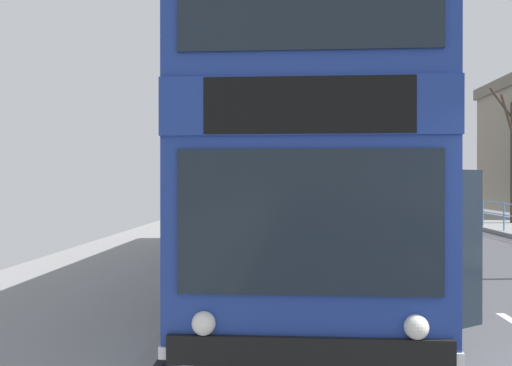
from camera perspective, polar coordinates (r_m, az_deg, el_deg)
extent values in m
cube|color=silver|center=(11.70, 18.21, -8.82)|extent=(0.12, 2.00, 0.00)
cube|color=silver|center=(16.34, 13.86, -6.22)|extent=(0.12, 2.00, 0.00)
cube|color=silver|center=(21.06, 11.46, -4.76)|extent=(0.12, 2.00, 0.00)
cube|color=silver|center=(25.80, 9.94, -3.83)|extent=(0.12, 2.00, 0.00)
cube|color=silver|center=(30.56, 8.90, -3.19)|extent=(0.12, 2.00, 0.00)
cube|color=silver|center=(35.34, 8.14, -2.72)|extent=(0.12, 2.00, 0.00)
cube|color=silver|center=(40.12, 7.56, -2.37)|extent=(0.12, 2.00, 0.00)
cube|color=silver|center=(44.90, 7.11, -2.08)|extent=(0.12, 2.00, 0.00)
cube|color=silver|center=(49.69, 6.74, -1.86)|extent=(0.12, 2.00, 0.00)
cube|color=silver|center=(54.48, 6.44, -1.67)|extent=(0.12, 2.00, 0.00)
cube|color=navy|center=(9.87, 4.59, -3.00)|extent=(2.53, 11.22, 1.87)
cube|color=navy|center=(9.87, 4.59, 3.85)|extent=(2.55, 11.27, 0.49)
cube|color=navy|center=(10.00, 4.59, 10.14)|extent=(2.53, 11.22, 1.71)
cube|color=navy|center=(10.19, 4.59, 15.10)|extent=(2.46, 10.88, 0.08)
cube|color=#19232D|center=(4.25, 5.81, -4.29)|extent=(2.17, 0.04, 1.20)
cube|color=black|center=(4.28, 5.82, 8.55)|extent=(1.73, 0.04, 0.47)
cube|color=black|center=(4.46, 5.81, -18.00)|extent=(2.34, 0.09, 0.24)
cube|color=silver|center=(9.96, 4.58, -8.03)|extent=(2.56, 11.27, 0.10)
cube|color=#19232D|center=(10.23, 11.55, -1.42)|extent=(0.07, 8.74, 0.97)
cube|color=#19232D|center=(10.11, 11.78, 10.52)|extent=(0.08, 10.08, 1.02)
cube|color=#19232D|center=(10.20, -2.45, -1.42)|extent=(0.07, 8.74, 0.97)
cube|color=#19232D|center=(10.08, -2.63, 10.57)|extent=(0.08, 10.08, 1.02)
sphere|color=white|center=(4.50, 17.25, -14.92)|extent=(0.20, 0.20, 0.20)
sphere|color=white|center=(4.44, -5.79, -15.12)|extent=(0.20, 0.20, 0.20)
cube|color=#19232D|center=(5.60, 21.15, -6.86)|extent=(0.68, 0.49, 1.61)
cube|color=black|center=(5.80, 17.03, -6.61)|extent=(0.11, 0.90, 1.61)
cylinder|color=black|center=(6.72, 15.40, -11.13)|extent=(0.31, 1.04, 1.04)
cylinder|color=black|center=(6.67, -5.35, -11.22)|extent=(0.31, 1.04, 1.04)
cylinder|color=black|center=(13.68, 9.31, -5.30)|extent=(0.31, 1.04, 1.04)
cylinder|color=black|center=(13.66, -0.66, -5.31)|extent=(0.31, 1.04, 1.04)
cube|color=#19512D|center=(27.75, 15.83, -0.09)|extent=(2.77, 9.62, 2.72)
cube|color=#19232D|center=(27.54, 13.24, 0.70)|extent=(0.24, 8.12, 1.30)
cube|color=#19232D|center=(28.02, 18.38, 0.69)|extent=(0.24, 8.12, 1.30)
cube|color=#19232D|center=(32.47, 14.22, 0.44)|extent=(2.16, 0.09, 1.63)
cylinder|color=black|center=(30.33, 12.58, -2.32)|extent=(0.31, 0.97, 0.96)
cylinder|color=black|center=(30.75, 17.05, -2.29)|extent=(0.31, 0.97, 0.96)
cylinder|color=black|center=(24.64, 14.39, -2.92)|extent=(0.31, 0.97, 0.96)
cylinder|color=black|center=(25.15, 19.83, -2.86)|extent=(0.31, 0.97, 0.96)
cylinder|color=#598CC6|center=(19.57, 25.64, -3.34)|extent=(0.05, 0.05, 0.97)
cylinder|color=#598CC6|center=(21.33, 23.71, -3.04)|extent=(0.05, 0.05, 0.97)
cylinder|color=#598CC6|center=(23.10, 22.08, -2.78)|extent=(0.05, 0.05, 0.97)
cylinder|color=#598CC6|center=(24.89, 20.68, -2.56)|extent=(0.05, 0.05, 0.97)
cylinder|color=#423328|center=(36.86, 16.18, 2.90)|extent=(0.39, 0.39, 6.80)
cylinder|color=#423328|center=(37.33, 16.42, 5.80)|extent=(0.61, 0.73, 1.08)
cylinder|color=#423328|center=(36.44, 16.11, 7.13)|extent=(0.49, 1.34, 1.95)
cylinder|color=#423328|center=(37.32, 16.80, 5.32)|extent=(1.07, 0.64, 1.77)
cylinder|color=#423328|center=(37.31, 15.42, 5.17)|extent=(0.91, 1.01, 0.77)
cylinder|color=#423328|center=(37.32, 17.36, 6.80)|extent=(1.67, 0.24, 1.55)
cylinder|color=#423328|center=(37.68, 16.31, 4.13)|extent=(0.62, 1.53, 0.81)
cylinder|color=#423328|center=(37.34, 15.20, 7.59)|extent=(1.22, 0.78, 1.81)
cylinder|color=#423328|center=(22.69, 26.01, 6.42)|extent=(1.17, 1.42, 1.72)
cylinder|color=#423328|center=(23.53, 25.48, 7.80)|extent=(0.96, 0.37, 1.47)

